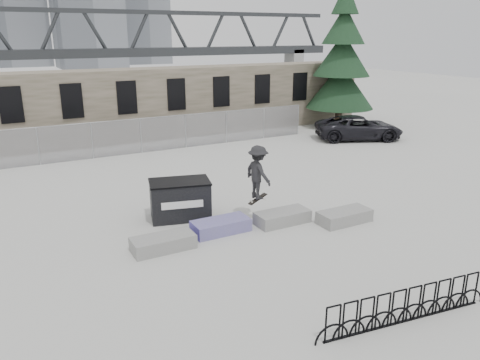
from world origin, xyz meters
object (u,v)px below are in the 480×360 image
(dumpster, at_px, (180,199))
(bike_rack, at_px, (406,306))
(skateboarder, at_px, (258,172))
(planter_center_right, at_px, (282,217))
(suv, at_px, (359,128))
(planter_far_left, at_px, (163,242))
(planter_center_left, at_px, (221,225))
(spruce_tree, at_px, (342,61))
(planter_offset, at_px, (344,216))

(dumpster, relative_size, bike_rack, 0.50)
(bike_rack, distance_m, skateboarder, 7.40)
(planter_center_right, xyz_separation_m, suv, (12.18, 9.50, 0.52))
(planter_far_left, distance_m, planter_center_left, 2.26)
(planter_center_left, xyz_separation_m, bike_rack, (1.54, -6.88, 0.19))
(skateboarder, bearing_deg, dumpster, 50.97)
(planter_center_right, bearing_deg, planter_center_left, 171.90)
(planter_far_left, height_order, spruce_tree, spruce_tree)
(planter_offset, distance_m, spruce_tree, 19.31)
(planter_center_right, xyz_separation_m, bike_rack, (-0.80, -6.55, 0.19))
(bike_rack, xyz_separation_m, suv, (12.98, 16.05, 0.33))
(spruce_tree, relative_size, suv, 2.07)
(planter_center_right, bearing_deg, skateboarder, 131.48)
(planter_far_left, height_order, dumpster, dumpster)
(planter_far_left, xyz_separation_m, dumpster, (1.49, 2.27, 0.48))
(planter_far_left, bearing_deg, planter_center_left, 9.02)
(planter_offset, bearing_deg, planter_center_right, 153.30)
(planter_center_right, distance_m, skateboarder, 1.85)
(planter_offset, xyz_separation_m, spruce_tree, (11.83, 14.60, 4.47))
(planter_center_left, height_order, planter_offset, same)
(planter_center_left, distance_m, dumpster, 2.11)
(planter_center_left, distance_m, planter_offset, 4.58)
(planter_center_left, height_order, bike_rack, bike_rack)
(spruce_tree, relative_size, skateboarder, 5.33)
(planter_center_left, distance_m, suv, 17.18)
(planter_far_left, xyz_separation_m, skateboarder, (3.94, 0.73, 1.58))
(planter_center_left, height_order, suv, suv)
(planter_offset, height_order, bike_rack, bike_rack)
(spruce_tree, bearing_deg, skateboarder, -138.41)
(planter_far_left, relative_size, skateboarder, 0.93)
(planter_far_left, relative_size, dumpster, 0.81)
(planter_center_right, height_order, bike_rack, bike_rack)
(planter_far_left, bearing_deg, dumpster, 56.70)
(skateboarder, bearing_deg, planter_far_left, 93.66)
(skateboarder, bearing_deg, planter_center_right, -145.44)
(planter_offset, relative_size, skateboarder, 0.93)
(planter_offset, relative_size, dumpster, 0.81)
(planter_far_left, xyz_separation_m, bike_rack, (3.77, -6.53, 0.19))
(planter_offset, bearing_deg, suv, 46.07)
(planter_far_left, relative_size, spruce_tree, 0.17)
(skateboarder, bearing_deg, planter_center_left, 95.67)
(planter_center_left, bearing_deg, planter_center_right, -8.10)
(dumpster, distance_m, skateboarder, 3.09)
(dumpster, distance_m, spruce_tree, 20.76)
(planter_offset, height_order, skateboarder, skateboarder)
(planter_center_right, bearing_deg, spruce_tree, 44.41)
(dumpster, bearing_deg, planter_center_left, -54.64)
(spruce_tree, bearing_deg, planter_center_left, -140.74)
(suv, xyz_separation_m, skateboarder, (-12.81, -8.79, 1.06))
(planter_center_left, bearing_deg, bike_rack, -77.39)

